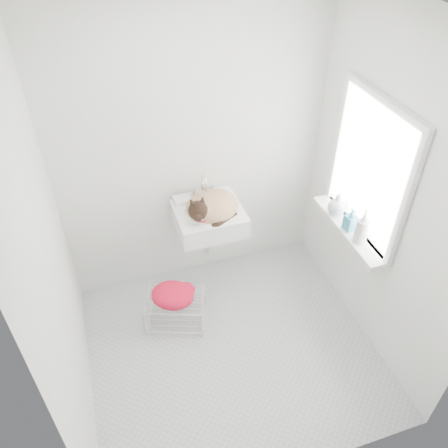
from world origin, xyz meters
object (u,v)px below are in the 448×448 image
object	(u,v)px
sink	(209,210)
bottle_c	(336,213)
cat	(211,207)
bottle_b	(349,229)
wire_rack	(176,308)
bottle_a	(359,241)

from	to	relation	value
sink	bottle_c	distance (m)	1.02
cat	bottle_c	xyz separation A→B (m)	(0.94, -0.33, -0.04)
bottle_b	bottle_c	bearing A→B (deg)	90.00
wire_rack	bottle_b	size ratio (longest dim) A/B	2.47
wire_rack	bottle_b	world-z (taller)	bottle_b
bottle_b	bottle_c	xyz separation A→B (m)	(0.00, 0.20, 0.00)
bottle_a	bottle_b	size ratio (longest dim) A/B	1.22
bottle_a	bottle_c	bearing A→B (deg)	90.00
bottle_b	bottle_c	world-z (taller)	same
sink	wire_rack	distance (m)	0.87
wire_rack	bottle_c	distance (m)	1.52
sink	bottle_a	bearing A→B (deg)	-36.45
sink	bottle_a	xyz separation A→B (m)	(0.95, -0.70, 0.00)
cat	bottle_a	xyz separation A→B (m)	(0.94, -0.69, -0.04)
wire_rack	cat	bearing A→B (deg)	36.69
sink	bottle_b	bearing A→B (deg)	-30.16
bottle_c	wire_rack	bearing A→B (deg)	178.83
wire_rack	bottle_a	bearing A→B (deg)	-15.77
sink	wire_rack	size ratio (longest dim) A/B	1.20
cat	bottle_a	world-z (taller)	cat
cat	bottle_b	xyz separation A→B (m)	(0.94, -0.54, -0.04)
bottle_a	bottle_b	world-z (taller)	bottle_a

